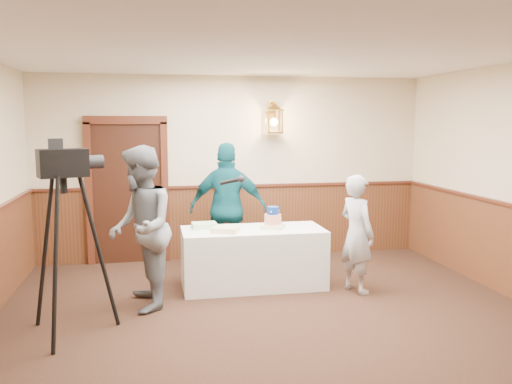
# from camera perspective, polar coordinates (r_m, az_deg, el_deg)

# --- Properties ---
(ground) EXTENTS (7.00, 7.00, 0.00)m
(ground) POSITION_cam_1_polar(r_m,az_deg,el_deg) (5.35, 3.40, -15.79)
(ground) COLOR black
(ground) RESTS_ON ground
(room_shell) EXTENTS (6.02, 7.02, 2.81)m
(room_shell) POSITION_cam_1_polar(r_m,az_deg,el_deg) (5.38, 1.77, 1.16)
(room_shell) COLOR beige
(room_shell) RESTS_ON ground
(display_table) EXTENTS (1.80, 0.80, 0.75)m
(display_table) POSITION_cam_1_polar(r_m,az_deg,el_deg) (6.99, -0.31, -6.92)
(display_table) COLOR white
(display_table) RESTS_ON ground
(tiered_cake) EXTENTS (0.36, 0.36, 0.28)m
(tiered_cake) POSITION_cam_1_polar(r_m,az_deg,el_deg) (6.94, 1.79, -2.93)
(tiered_cake) COLOR beige
(tiered_cake) RESTS_ON display_table
(sheet_cake_yellow) EXTENTS (0.39, 0.35, 0.07)m
(sheet_cake_yellow) POSITION_cam_1_polar(r_m,az_deg,el_deg) (6.70, -3.26, -3.99)
(sheet_cake_yellow) COLOR #DFE187
(sheet_cake_yellow) RESTS_ON display_table
(sheet_cake_green) EXTENTS (0.32, 0.26, 0.07)m
(sheet_cake_green) POSITION_cam_1_polar(r_m,az_deg,el_deg) (6.97, -5.46, -3.54)
(sheet_cake_green) COLOR #A8DC9B
(sheet_cake_green) RESTS_ON display_table
(interviewer) EXTENTS (1.55, 0.95, 1.85)m
(interviewer) POSITION_cam_1_polar(r_m,az_deg,el_deg) (6.19, -12.03, -3.75)
(interviewer) COLOR slate
(interviewer) RESTS_ON ground
(baker) EXTENTS (0.52, 0.63, 1.47)m
(baker) POSITION_cam_1_polar(r_m,az_deg,el_deg) (6.82, 10.56, -4.33)
(baker) COLOR #A6A6AC
(baker) RESTS_ON ground
(assistant_p) EXTENTS (1.14, 0.68, 1.82)m
(assistant_p) POSITION_cam_1_polar(r_m,az_deg,el_deg) (7.54, -2.96, -1.72)
(assistant_p) COLOR #0E4955
(assistant_p) RESTS_ON ground
(tv_camera_rig) EXTENTS (0.72, 0.68, 1.85)m
(tv_camera_rig) POSITION_cam_1_polar(r_m,az_deg,el_deg) (5.65, -19.29, -6.07)
(tv_camera_rig) COLOR black
(tv_camera_rig) RESTS_ON ground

